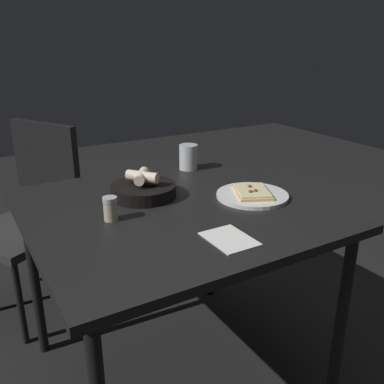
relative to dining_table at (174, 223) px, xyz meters
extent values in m
plane|color=black|center=(0.00, 0.00, -0.68)|extent=(8.00, 8.00, 0.00)
cube|color=black|center=(0.00, 0.00, 0.05)|extent=(0.97, 1.00, 0.03)
cylinder|color=black|center=(-0.42, -0.44, -0.32)|extent=(0.04, 0.04, 0.72)
cylinder|color=black|center=(-0.42, 0.44, -0.32)|extent=(0.04, 0.04, 0.72)
cylinder|color=black|center=(0.42, 0.44, -0.32)|extent=(0.04, 0.04, 0.72)
cylinder|color=white|center=(0.07, 0.29, 0.07)|extent=(0.27, 0.27, 0.01)
cube|color=tan|center=(0.07, 0.29, 0.09)|extent=(0.20, 0.18, 0.01)
cube|color=beige|center=(0.07, 0.29, 0.09)|extent=(0.19, 0.17, 0.01)
sphere|color=brown|center=(0.09, 0.29, 0.10)|extent=(0.02, 0.02, 0.02)
sphere|color=brown|center=(0.09, 0.27, 0.10)|extent=(0.02, 0.02, 0.02)
sphere|color=brown|center=(0.05, 0.30, 0.10)|extent=(0.02, 0.02, 0.02)
cylinder|color=black|center=(-0.14, -0.05, 0.09)|extent=(0.24, 0.24, 0.05)
cylinder|color=beige|center=(-0.14, -0.06, 0.15)|extent=(0.12, 0.10, 0.04)
cylinder|color=beige|center=(-0.14, -0.06, 0.15)|extent=(0.12, 0.11, 0.04)
cylinder|color=red|center=(-0.08, -0.07, 0.09)|extent=(0.06, 0.06, 0.03)
cylinder|color=silver|center=(-0.36, 0.27, 0.12)|extent=(0.08, 0.08, 0.11)
cylinder|color=orange|center=(-0.36, 0.27, 0.10)|extent=(0.07, 0.07, 0.07)
cylinder|color=#BFB299|center=(0.01, -0.23, 0.10)|extent=(0.05, 0.05, 0.06)
cylinder|color=maroon|center=(0.01, -0.23, 0.08)|extent=(0.04, 0.04, 0.03)
cylinder|color=#B7B7BC|center=(0.01, -0.23, 0.14)|extent=(0.05, 0.05, 0.01)
cube|color=white|center=(0.32, 0.02, 0.07)|extent=(0.16, 0.12, 0.00)
cube|color=#2B2B2B|center=(-0.77, -0.43, -0.25)|extent=(0.60, 0.60, 0.04)
cube|color=black|center=(-0.87, -0.25, 0.01)|extent=(0.38, 0.23, 0.47)
cylinder|color=black|center=(-0.52, -0.50, -0.48)|extent=(0.03, 0.03, 0.41)
cylinder|color=black|center=(-1.03, -0.35, -0.48)|extent=(0.03, 0.03, 0.41)
cylinder|color=black|center=(-0.70, -0.17, -0.48)|extent=(0.03, 0.03, 0.41)
camera|label=1|loc=(1.22, -0.64, 0.62)|focal=39.42mm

